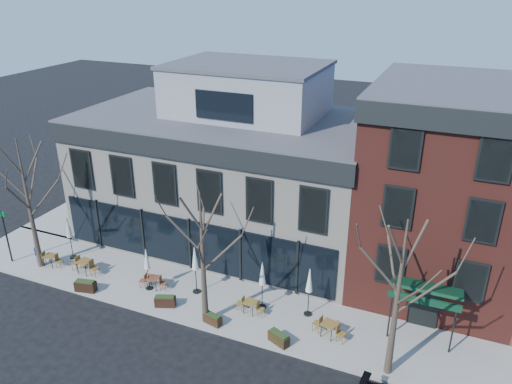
% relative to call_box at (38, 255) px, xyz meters
% --- Properties ---
extents(ground, '(120.00, 120.00, 0.00)m').
position_rel_call_box_xyz_m(ground, '(8.57, 3.23, -0.87)').
color(ground, black).
rests_on(ground, ground).
extents(sidewalk_front, '(33.50, 4.70, 0.15)m').
position_rel_call_box_xyz_m(sidewalk_front, '(11.82, 1.08, -0.80)').
color(sidewalk_front, gray).
rests_on(sidewalk_front, ground).
extents(sidewalk_side, '(4.50, 12.00, 0.15)m').
position_rel_call_box_xyz_m(sidewalk_side, '(-2.68, 9.23, -0.80)').
color(sidewalk_side, gray).
rests_on(sidewalk_side, ground).
extents(corner_building, '(18.39, 10.39, 11.10)m').
position_rel_call_box_xyz_m(corner_building, '(8.65, 8.30, 3.85)').
color(corner_building, beige).
rests_on(corner_building, ground).
extents(red_brick_building, '(8.20, 11.78, 11.18)m').
position_rel_call_box_xyz_m(red_brick_building, '(21.57, 8.21, 4.77)').
color(red_brick_building, maroon).
rests_on(red_brick_building, ground).
extents(tree_corner, '(3.93, 3.98, 7.92)m').
position_rel_call_box_xyz_m(tree_corner, '(0.09, 0.03, 3.38)').
color(tree_corner, '#382B21').
rests_on(tree_corner, sidewalk_front).
extents(tree_mid, '(3.50, 3.55, 7.04)m').
position_rel_call_box_xyz_m(tree_mid, '(11.59, -0.67, 2.92)').
color(tree_mid, '#382B21').
rests_on(tree_mid, sidewalk_front).
extents(tree_right, '(3.72, 3.77, 7.48)m').
position_rel_call_box_xyz_m(tree_right, '(20.59, -0.67, 3.15)').
color(tree_right, '#382B21').
rests_on(tree_right, sidewalk_front).
extents(sign_pole, '(0.50, 0.10, 3.40)m').
position_rel_call_box_xyz_m(sign_pole, '(-1.93, -0.27, 1.20)').
color(sign_pole, black).
rests_on(sign_pole, sidewalk_front).
extents(call_box, '(0.28, 0.27, 1.36)m').
position_rel_call_box_xyz_m(call_box, '(0.00, 0.00, 0.00)').
color(call_box, '#0B239A').
rests_on(call_box, sidewalk_front).
extents(cafe_set_0, '(1.66, 0.75, 0.85)m').
position_rel_call_box_xyz_m(cafe_set_0, '(0.65, 0.26, -0.28)').
color(cafe_set_0, brown).
rests_on(cafe_set_0, sidewalk_front).
extents(cafe_set_1, '(1.85, 0.76, 0.97)m').
position_rel_call_box_xyz_m(cafe_set_1, '(3.07, 0.46, -0.22)').
color(cafe_set_1, brown).
rests_on(cafe_set_1, sidewalk_front).
extents(cafe_set_2, '(1.64, 0.75, 0.84)m').
position_rel_call_box_xyz_m(cafe_set_2, '(7.58, 0.69, -0.29)').
color(cafe_set_2, brown).
rests_on(cafe_set_2, sidewalk_front).
extents(cafe_set_4, '(1.57, 0.66, 0.82)m').
position_rel_call_box_xyz_m(cafe_set_4, '(13.38, 0.80, -0.30)').
color(cafe_set_4, brown).
rests_on(cafe_set_4, sidewalk_front).
extents(cafe_set_5, '(1.79, 0.84, 0.92)m').
position_rel_call_box_xyz_m(cafe_set_5, '(17.57, 0.60, -0.25)').
color(cafe_set_5, brown).
rests_on(cafe_set_5, sidewalk_front).
extents(umbrella_0, '(0.44, 0.44, 2.76)m').
position_rel_call_box_xyz_m(umbrella_0, '(1.20, 1.51, 1.23)').
color(umbrella_0, black).
rests_on(umbrella_0, sidewalk_front).
extents(umbrella_1, '(0.40, 0.40, 2.51)m').
position_rel_call_box_xyz_m(umbrella_1, '(7.39, 0.56, 1.05)').
color(umbrella_1, black).
rests_on(umbrella_1, sidewalk_front).
extents(umbrella_2, '(0.45, 0.45, 2.81)m').
position_rel_call_box_xyz_m(umbrella_2, '(9.95, 1.30, 1.26)').
color(umbrella_2, black).
rests_on(umbrella_2, sidewalk_front).
extents(umbrella_3, '(0.44, 0.44, 2.75)m').
position_rel_call_box_xyz_m(umbrella_3, '(13.77, 1.44, 1.22)').
color(umbrella_3, black).
rests_on(umbrella_3, sidewalk_front).
extents(umbrella_4, '(0.43, 0.43, 2.71)m').
position_rel_call_box_xyz_m(umbrella_4, '(16.15, 1.80, 1.19)').
color(umbrella_4, black).
rests_on(umbrella_4, sidewalk_front).
extents(planter_0, '(1.21, 0.68, 0.64)m').
position_rel_call_box_xyz_m(planter_0, '(4.29, -0.97, -0.40)').
color(planter_0, black).
rests_on(planter_0, sidewalk_front).
extents(planter_1, '(1.16, 0.78, 0.60)m').
position_rel_call_box_xyz_m(planter_1, '(9.06, -0.43, -0.42)').
color(planter_1, black).
rests_on(planter_1, sidewalk_front).
extents(planter_2, '(1.04, 0.59, 0.55)m').
position_rel_call_box_xyz_m(planter_2, '(11.99, -0.73, -0.45)').
color(planter_2, '#311F10').
rests_on(planter_2, sidewalk_front).
extents(planter_3, '(1.15, 0.81, 0.60)m').
position_rel_call_box_xyz_m(planter_3, '(15.54, -0.80, -0.42)').
color(planter_3, '#302110').
rests_on(planter_3, sidewalk_front).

